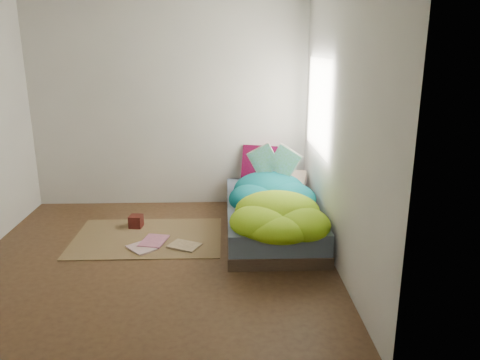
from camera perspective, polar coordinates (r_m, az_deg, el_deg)
name	(u,v)px	position (r m, az deg, el deg)	size (l,w,h in m)	color
ground	(154,260)	(4.74, -10.40, -9.57)	(3.50, 3.50, 0.00)	#412919
room_walls	(147,93)	(4.31, -11.32, 10.36)	(3.54, 3.54, 2.62)	silver
bed	(271,217)	(5.31, 3.81, -4.49)	(1.00, 2.00, 0.34)	#3B2C20
duvet	(274,194)	(4.99, 4.13, -1.71)	(0.96, 1.84, 0.34)	#08667D
rug	(148,237)	(5.26, -11.17, -6.89)	(1.60, 1.10, 0.01)	brown
pillow_floral	(280,181)	(5.84, 4.90, -0.09)	(0.63, 0.39, 0.14)	beige
pillow_magenta	(260,163)	(6.05, 2.45, 2.06)	(0.45, 0.14, 0.45)	#480428
open_book	(274,153)	(5.44, 4.20, 3.33)	(0.51, 0.11, 0.31)	#308F2F
wooden_box	(136,221)	(5.53, -12.56, -4.94)	(0.14, 0.14, 0.14)	#380F0C
floor_book_a	(132,251)	(4.92, -13.02, -8.45)	(0.21, 0.29, 0.02)	beige
floor_book_b	(143,241)	(5.13, -11.78, -7.25)	(0.25, 0.34, 0.03)	pink
floor_book_c	(179,250)	(4.86, -7.49, -8.46)	(0.23, 0.31, 0.02)	tan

